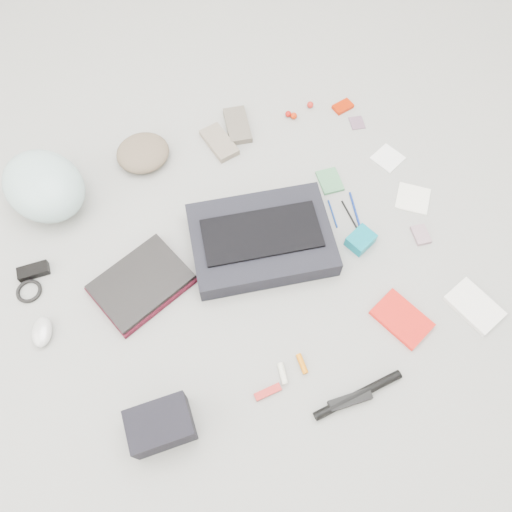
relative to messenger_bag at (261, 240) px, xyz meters
name	(u,v)px	position (x,y,z in m)	size (l,w,h in m)	color
ground_plane	(256,262)	(-0.05, -0.06, -0.04)	(4.00, 4.00, 0.00)	gray
messenger_bag	(261,240)	(0.00, 0.00, 0.00)	(0.50, 0.36, 0.08)	black
bag_flap	(262,233)	(0.00, 0.00, 0.05)	(0.42, 0.19, 0.01)	black
laptop_sleeve	(142,284)	(-0.45, 0.03, -0.03)	(0.32, 0.24, 0.02)	#480D1B
laptop	(141,282)	(-0.45, 0.03, -0.01)	(0.31, 0.23, 0.02)	black
bike_helmet	(44,186)	(-0.65, 0.52, 0.06)	(0.27, 0.34, 0.20)	#A5C9CA
beanie	(143,153)	(-0.26, 0.56, 0.00)	(0.21, 0.20, 0.07)	brown
mitten_left	(219,142)	(0.04, 0.50, -0.03)	(0.09, 0.18, 0.03)	gray
mitten_right	(238,125)	(0.15, 0.55, -0.03)	(0.09, 0.18, 0.03)	#655C50
power_brick	(33,271)	(-0.79, 0.24, -0.03)	(0.11, 0.05, 0.03)	black
cable_coil	(29,291)	(-0.82, 0.18, -0.04)	(0.09, 0.09, 0.01)	black
mouse	(42,332)	(-0.82, 0.00, -0.02)	(0.07, 0.11, 0.04)	#BBBBBB
camera_bag	(161,425)	(-0.55, -0.46, 0.02)	(0.19, 0.13, 0.12)	black
multitool	(268,392)	(-0.21, -0.50, -0.03)	(0.09, 0.02, 0.01)	#AE201C
toiletry_tube_white	(283,374)	(-0.14, -0.46, -0.03)	(0.02, 0.02, 0.07)	beige
toiletry_tube_orange	(302,364)	(-0.07, -0.46, -0.03)	(0.02, 0.02, 0.07)	orange
u_lock	(350,400)	(0.01, -0.63, -0.03)	(0.14, 0.04, 0.03)	black
bike_pump	(358,395)	(0.04, -0.63, -0.03)	(0.03, 0.03, 0.31)	black
book_red	(402,319)	(0.31, -0.47, -0.03)	(0.13, 0.19, 0.02)	red
book_white	(474,306)	(0.57, -0.53, -0.03)	(0.12, 0.18, 0.02)	white
notepad	(330,181)	(0.37, 0.14, -0.04)	(0.08, 0.11, 0.01)	#407C50
pen_blue	(333,214)	(0.30, 0.01, -0.04)	(0.01, 0.01, 0.12)	navy
pen_black	(349,214)	(0.36, -0.02, -0.04)	(0.01, 0.01, 0.13)	black
pen_navy	(355,210)	(0.39, -0.02, -0.04)	(0.01, 0.01, 0.16)	navy
accordion_wallet	(361,240)	(0.33, -0.15, -0.02)	(0.10, 0.08, 0.05)	#04788C
card_deck	(421,235)	(0.56, -0.22, -0.03)	(0.05, 0.08, 0.01)	gray
napkin_top	(388,158)	(0.64, 0.14, -0.04)	(0.11, 0.11, 0.01)	white
napkin_bottom	(413,199)	(0.62, -0.07, -0.04)	(0.12, 0.12, 0.01)	white
lollipop_a	(288,114)	(0.37, 0.52, -0.03)	(0.03, 0.03, 0.03)	#A2100B
lollipop_b	(294,116)	(0.39, 0.50, -0.03)	(0.03, 0.03, 0.03)	#BB2303
lollipop_c	(310,105)	(0.48, 0.52, -0.03)	(0.03, 0.03, 0.03)	#AC1E16
altoids_tin	(343,107)	(0.60, 0.46, -0.03)	(0.08, 0.05, 0.02)	#B82102
stamp_sheet	(357,123)	(0.62, 0.36, -0.04)	(0.06, 0.07, 0.00)	#76556C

